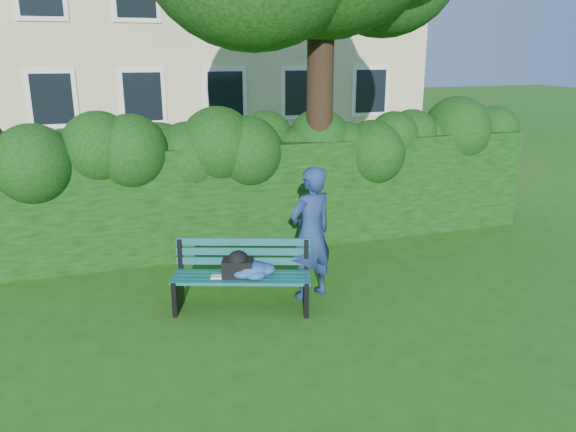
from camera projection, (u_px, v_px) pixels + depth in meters
name	position (u px, v px, depth m)	size (l,w,h in m)	color
ground	(302.00, 292.00, 7.85)	(80.00, 80.00, 0.00)	#245413
hedge	(258.00, 194.00, 9.59)	(10.00, 1.00, 1.80)	black
park_bench	(244.00, 273.00, 7.23)	(1.84, 1.11, 0.89)	#0F4E4F
man_reading	(311.00, 233.00, 7.48)	(0.66, 0.44, 1.82)	navy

